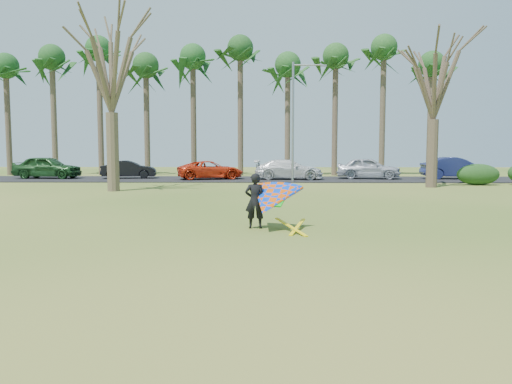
{
  "coord_description": "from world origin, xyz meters",
  "views": [
    {
      "loc": [
        0.32,
        -11.64,
        2.29
      ],
      "look_at": [
        0.0,
        2.0,
        1.1
      ],
      "focal_mm": 35.0,
      "sensor_mm": 36.0,
      "label": 1
    }
  ],
  "objects_px": {
    "car_1": "(129,169)",
    "car_5": "(455,168)",
    "car_2": "(210,170)",
    "car_4": "(369,168)",
    "bare_tree_left": "(110,61)",
    "bare_tree_right": "(434,75)",
    "streetlight": "(295,116)",
    "car_0": "(47,167)",
    "car_3": "(289,169)",
    "kite_flyer": "(269,200)"
  },
  "relations": [
    {
      "from": "streetlight",
      "to": "car_2",
      "type": "bearing_deg",
      "value": 156.22
    },
    {
      "from": "bare_tree_left",
      "to": "streetlight",
      "type": "bearing_deg",
      "value": 34.57
    },
    {
      "from": "car_4",
      "to": "car_0",
      "type": "bearing_deg",
      "value": 102.46
    },
    {
      "from": "bare_tree_right",
      "to": "car_0",
      "type": "xyz_separation_m",
      "value": [
        -26.21,
        7.36,
        -5.67
      ]
    },
    {
      "from": "bare_tree_left",
      "to": "car_2",
      "type": "xyz_separation_m",
      "value": [
        4.14,
        9.65,
        -6.19
      ]
    },
    {
      "from": "bare_tree_left",
      "to": "car_3",
      "type": "xyz_separation_m",
      "value": [
        9.85,
        9.58,
        -6.14
      ]
    },
    {
      "from": "car_5",
      "to": "car_2",
      "type": "bearing_deg",
      "value": 95.14
    },
    {
      "from": "bare_tree_left",
      "to": "car_1",
      "type": "relative_size",
      "value": 2.41
    },
    {
      "from": "car_1",
      "to": "car_4",
      "type": "bearing_deg",
      "value": -99.62
    },
    {
      "from": "car_2",
      "to": "car_5",
      "type": "bearing_deg",
      "value": -105.79
    },
    {
      "from": "car_3",
      "to": "car_1",
      "type": "bearing_deg",
      "value": 88.9
    },
    {
      "from": "bare_tree_right",
      "to": "car_1",
      "type": "relative_size",
      "value": 2.29
    },
    {
      "from": "car_5",
      "to": "kite_flyer",
      "type": "bearing_deg",
      "value": 152.06
    },
    {
      "from": "car_3",
      "to": "car_5",
      "type": "xyz_separation_m",
      "value": [
        12.28,
        0.74,
        0.08
      ]
    },
    {
      "from": "bare_tree_right",
      "to": "car_5",
      "type": "distance_m",
      "value": 10.17
    },
    {
      "from": "car_2",
      "to": "car_3",
      "type": "xyz_separation_m",
      "value": [
        5.71,
        -0.07,
        0.06
      ]
    },
    {
      "from": "bare_tree_right",
      "to": "car_3",
      "type": "bearing_deg",
      "value": 141.07
    },
    {
      "from": "car_0",
      "to": "kite_flyer",
      "type": "distance_m",
      "value": 28.36
    },
    {
      "from": "bare_tree_right",
      "to": "kite_flyer",
      "type": "relative_size",
      "value": 3.86
    },
    {
      "from": "car_0",
      "to": "car_1",
      "type": "relative_size",
      "value": 1.22
    },
    {
      "from": "kite_flyer",
      "to": "bare_tree_right",
      "type": "bearing_deg",
      "value": 58.38
    },
    {
      "from": "car_3",
      "to": "kite_flyer",
      "type": "relative_size",
      "value": 2.07
    },
    {
      "from": "streetlight",
      "to": "car_1",
      "type": "height_order",
      "value": "streetlight"
    },
    {
      "from": "car_4",
      "to": "kite_flyer",
      "type": "xyz_separation_m",
      "value": [
        -7.43,
        -23.08,
        -0.0
      ]
    },
    {
      "from": "bare_tree_left",
      "to": "car_0",
      "type": "relative_size",
      "value": 1.98
    },
    {
      "from": "streetlight",
      "to": "car_1",
      "type": "bearing_deg",
      "value": 163.87
    },
    {
      "from": "streetlight",
      "to": "car_0",
      "type": "height_order",
      "value": "streetlight"
    },
    {
      "from": "streetlight",
      "to": "car_4",
      "type": "xyz_separation_m",
      "value": [
        5.64,
        3.43,
        -3.62
      ]
    },
    {
      "from": "car_1",
      "to": "kite_flyer",
      "type": "bearing_deg",
      "value": -164.94
    },
    {
      "from": "bare_tree_left",
      "to": "bare_tree_right",
      "type": "height_order",
      "value": "bare_tree_left"
    },
    {
      "from": "car_4",
      "to": "car_1",
      "type": "bearing_deg",
      "value": 101.93
    },
    {
      "from": "car_4",
      "to": "car_5",
      "type": "xyz_separation_m",
      "value": [
        6.33,
        -0.11,
        0.01
      ]
    },
    {
      "from": "car_3",
      "to": "car_5",
      "type": "relative_size",
      "value": 1.02
    },
    {
      "from": "bare_tree_left",
      "to": "kite_flyer",
      "type": "xyz_separation_m",
      "value": [
        8.37,
        -12.64,
        -6.07
      ]
    },
    {
      "from": "car_1",
      "to": "car_5",
      "type": "bearing_deg",
      "value": -99.78
    },
    {
      "from": "car_0",
      "to": "car_1",
      "type": "height_order",
      "value": "car_0"
    },
    {
      "from": "car_3",
      "to": "car_4",
      "type": "height_order",
      "value": "car_4"
    },
    {
      "from": "bare_tree_left",
      "to": "car_2",
      "type": "bearing_deg",
      "value": 66.76
    },
    {
      "from": "car_2",
      "to": "bare_tree_right",
      "type": "bearing_deg",
      "value": -133.58
    },
    {
      "from": "car_1",
      "to": "car_5",
      "type": "xyz_separation_m",
      "value": [
        24.24,
        -0.22,
        0.13
      ]
    },
    {
      "from": "bare_tree_left",
      "to": "car_3",
      "type": "bearing_deg",
      "value": 44.21
    },
    {
      "from": "car_3",
      "to": "bare_tree_left",
      "type": "bearing_deg",
      "value": 137.73
    },
    {
      "from": "bare_tree_right",
      "to": "kite_flyer",
      "type": "distance_m",
      "value": 19.24
    },
    {
      "from": "car_0",
      "to": "car_3",
      "type": "height_order",
      "value": "car_0"
    },
    {
      "from": "car_5",
      "to": "kite_flyer",
      "type": "distance_m",
      "value": 26.78
    },
    {
      "from": "streetlight",
      "to": "car_5",
      "type": "bearing_deg",
      "value": 15.52
    },
    {
      "from": "streetlight",
      "to": "car_0",
      "type": "xyz_separation_m",
      "value": [
        -18.37,
        3.36,
        -3.57
      ]
    },
    {
      "from": "kite_flyer",
      "to": "car_5",
      "type": "bearing_deg",
      "value": 59.07
    },
    {
      "from": "car_0",
      "to": "car_2",
      "type": "height_order",
      "value": "car_0"
    },
    {
      "from": "bare_tree_right",
      "to": "car_0",
      "type": "distance_m",
      "value": 27.81
    }
  ]
}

